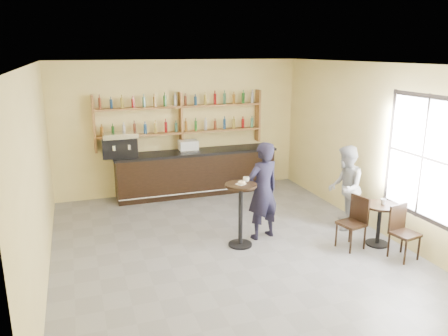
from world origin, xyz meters
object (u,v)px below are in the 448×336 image
object	(u,v)px
chair_south	(405,233)
espresso_machine	(120,145)
chair_west	(351,223)
pastry_case	(188,146)
man_main	(263,191)
bar_counter	(196,172)
patron_second	(345,188)
pedestal_table	(241,215)
cafe_table	(379,225)

from	to	relation	value
chair_south	espresso_machine	bearing A→B (deg)	121.91
chair_west	chair_south	xyz separation A→B (m)	(0.60, -0.65, -0.01)
pastry_case	man_main	world-z (taller)	man_main
pastry_case	chair_south	size ratio (longest dim) A/B	0.50
bar_counter	patron_second	xyz separation A→B (m)	(2.16, -3.03, 0.30)
espresso_machine	chair_west	distance (m)	5.31
bar_counter	chair_west	distance (m)	4.25
bar_counter	chair_west	world-z (taller)	bar_counter
chair_south	bar_counter	bearing A→B (deg)	107.03
espresso_machine	pastry_case	xyz separation A→B (m)	(1.58, 0.00, -0.14)
pedestal_table	espresso_machine	bearing A→B (deg)	118.55
cafe_table	patron_second	world-z (taller)	patron_second
patron_second	pedestal_table	bearing A→B (deg)	-53.84
man_main	patron_second	distance (m)	1.71
bar_counter	pastry_case	bearing A→B (deg)	180.00
pedestal_table	chair_south	size ratio (longest dim) A/B	1.27
pedestal_table	cafe_table	size ratio (longest dim) A/B	1.50
espresso_machine	pedestal_table	distance (m)	3.65
chair_south	man_main	bearing A→B (deg)	129.83
pastry_case	man_main	distance (m)	3.02
espresso_machine	pedestal_table	world-z (taller)	espresso_machine
bar_counter	man_main	size ratio (longest dim) A/B	2.15
chair_south	patron_second	size ratio (longest dim) A/B	0.55
espresso_machine	bar_counter	bearing A→B (deg)	7.38
cafe_table	pastry_case	bearing A→B (deg)	122.45
man_main	chair_south	size ratio (longest dim) A/B	2.00
bar_counter	espresso_machine	bearing A→B (deg)	180.00
espresso_machine	pastry_case	bearing A→B (deg)	7.38
man_main	chair_west	world-z (taller)	man_main
bar_counter	man_main	xyz separation A→B (m)	(0.45, -2.94, 0.38)
pastry_case	chair_west	size ratio (longest dim) A/B	0.48
bar_counter	pastry_case	world-z (taller)	pastry_case
pastry_case	chair_west	bearing A→B (deg)	-71.88
pedestal_table	man_main	distance (m)	0.64
pastry_case	espresso_machine	bearing A→B (deg)	171.46
pastry_case	pedestal_table	distance (m)	3.20
pastry_case	bar_counter	bearing A→B (deg)	-8.54
pedestal_table	chair_west	world-z (taller)	pedestal_table
pedestal_table	cafe_table	distance (m)	2.50
pastry_case	chair_west	xyz separation A→B (m)	(1.94, -3.87, -0.73)
bar_counter	chair_west	xyz separation A→B (m)	(1.75, -3.87, -0.06)
pastry_case	man_main	size ratio (longest dim) A/B	0.25
pedestal_table	chair_south	xyz separation A→B (m)	(2.41, -1.38, -0.12)
cafe_table	man_main	bearing A→B (deg)	152.08
pastry_case	cafe_table	bearing A→B (deg)	-66.09
pastry_case	man_main	xyz separation A→B (m)	(0.64, -2.94, -0.29)
chair_west	patron_second	bearing A→B (deg)	141.84
pastry_case	pedestal_table	world-z (taller)	pastry_case
chair_south	pedestal_table	bearing A→B (deg)	139.74
bar_counter	pedestal_table	distance (m)	3.14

